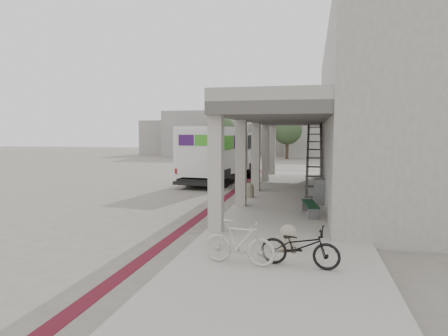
% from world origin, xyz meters
% --- Properties ---
extents(ground, '(120.00, 120.00, 0.00)m').
position_xyz_m(ground, '(0.00, 0.00, 0.00)').
color(ground, '#676159').
rests_on(ground, ground).
extents(bike_lane_stripe, '(0.35, 40.00, 0.01)m').
position_xyz_m(bike_lane_stripe, '(1.00, 2.00, 0.01)').
color(bike_lane_stripe, '#52101C').
rests_on(bike_lane_stripe, ground).
extents(sidewalk, '(4.40, 28.00, 0.12)m').
position_xyz_m(sidewalk, '(4.00, 0.00, 0.06)').
color(sidewalk, '#A09B90').
rests_on(sidewalk, ground).
extents(transit_building, '(7.60, 17.00, 7.00)m').
position_xyz_m(transit_building, '(6.83, 4.50, 3.40)').
color(transit_building, gray).
rests_on(transit_building, ground).
extents(distant_backdrop, '(28.00, 10.00, 6.50)m').
position_xyz_m(distant_backdrop, '(-2.84, 35.89, 2.70)').
color(distant_backdrop, gray).
rests_on(distant_backdrop, ground).
extents(tree_left, '(3.20, 3.20, 4.80)m').
position_xyz_m(tree_left, '(-5.00, 28.00, 3.18)').
color(tree_left, '#38281C').
rests_on(tree_left, ground).
extents(tree_mid, '(3.20, 3.20, 4.80)m').
position_xyz_m(tree_mid, '(2.00, 30.00, 3.18)').
color(tree_mid, '#38281C').
rests_on(tree_mid, ground).
extents(tree_right, '(3.20, 3.20, 4.80)m').
position_xyz_m(tree_right, '(10.00, 29.00, 3.18)').
color(tree_right, '#38281C').
rests_on(tree_right, ground).
extents(fedex_truck, '(3.29, 7.70, 3.18)m').
position_xyz_m(fedex_truck, '(-0.50, 8.17, 1.69)').
color(fedex_truck, black).
rests_on(fedex_truck, ground).
extents(bench, '(0.62, 1.74, 0.40)m').
position_xyz_m(bench, '(4.66, -0.75, 0.41)').
color(bench, slate).
rests_on(bench, sidewalk).
extents(bollard_near, '(0.41, 0.41, 0.61)m').
position_xyz_m(bollard_near, '(4.18, -4.97, 0.43)').
color(bollard_near, gray).
rests_on(bollard_near, sidewalk).
extents(bollard_far, '(0.41, 0.41, 0.62)m').
position_xyz_m(bollard_far, '(2.10, 2.52, 0.43)').
color(bollard_far, gray).
rests_on(bollard_far, sidewalk).
extents(utility_cabinet, '(0.45, 0.60, 0.98)m').
position_xyz_m(utility_cabinet, '(5.00, 1.44, 0.61)').
color(utility_cabinet, slate).
rests_on(utility_cabinet, sidewalk).
extents(bicycle_black, '(1.70, 0.82, 0.85)m').
position_xyz_m(bicycle_black, '(4.48, -6.08, 0.55)').
color(bicycle_black, black).
rests_on(bicycle_black, sidewalk).
extents(bicycle_cream, '(1.60, 0.67, 0.93)m').
position_xyz_m(bicycle_cream, '(3.24, -6.20, 0.59)').
color(bicycle_cream, '#BDB5A6').
rests_on(bicycle_cream, sidewalk).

